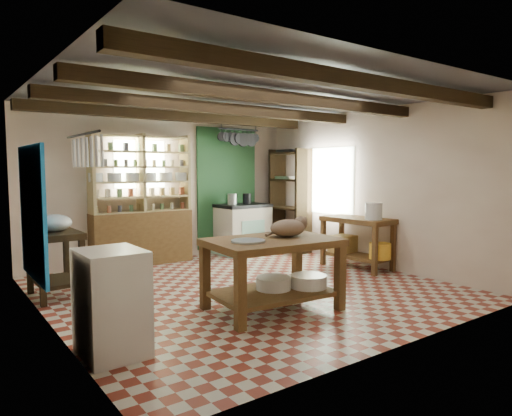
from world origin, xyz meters
TOP-DOWN VIEW (x-y plane):
  - floor at (0.00, 0.00)m, footprint 5.00×5.00m
  - ceiling at (0.00, 0.00)m, footprint 5.00×5.00m
  - wall_back at (0.00, 2.50)m, footprint 5.00×0.04m
  - wall_front at (0.00, -2.50)m, footprint 5.00×0.04m
  - wall_left at (-2.50, 0.00)m, footprint 0.04×5.00m
  - wall_right at (2.50, 0.00)m, footprint 0.04×5.00m
  - ceiling_beams at (0.00, 0.00)m, footprint 5.00×3.80m
  - blue_wall_patch at (-2.47, 0.90)m, footprint 0.04×1.40m
  - green_wall_patch at (1.25, 2.47)m, footprint 1.30×0.04m
  - window_back at (-0.50, 2.48)m, footprint 0.90×0.02m
  - window_right at (2.48, 1.00)m, footprint 0.02×1.30m
  - utensil_rail at (-2.44, -1.20)m, footprint 0.06×0.90m
  - pot_rack at (1.25, 2.05)m, footprint 0.86×0.12m
  - shelving_unit at (-0.55, 2.31)m, footprint 1.70×0.34m
  - tall_rack at (2.28, 1.80)m, footprint 0.40×0.86m
  - work_table at (-0.30, -0.94)m, footprint 1.53×1.09m
  - stove at (1.40, 2.15)m, footprint 1.00×0.70m
  - prep_table at (-2.20, 1.09)m, footprint 0.59×0.84m
  - white_cabinet at (-2.22, -1.12)m, footprint 0.52×0.62m
  - right_counter at (2.18, -0.02)m, footprint 0.64×1.19m
  - cat at (-0.04, -0.91)m, footprint 0.48×0.38m
  - steel_tray at (-0.65, -0.96)m, footprint 0.40×0.40m
  - basin_large at (-0.24, -0.90)m, footprint 0.44×0.44m
  - basin_small at (0.14, -1.08)m, footprint 0.46×0.46m
  - kettle_left at (1.15, 2.14)m, footprint 0.19×0.19m
  - kettle_right at (1.50, 2.15)m, footprint 0.17×0.17m
  - enamel_bowl at (-2.20, 1.09)m, footprint 0.44×0.44m
  - white_bucket at (2.15, -0.37)m, footprint 0.28×0.28m
  - wicker_basket at (2.16, 0.28)m, footprint 0.42×0.34m
  - yellow_tub at (2.20, -0.47)m, footprint 0.35×0.35m

SIDE VIEW (x-z plane):
  - floor at x=0.00m, z-range -0.02..0.00m
  - basin_large at x=-0.24m, z-range 0.22..0.36m
  - basin_small at x=0.14m, z-range 0.22..0.37m
  - yellow_tub at x=2.20m, z-range 0.22..0.47m
  - wicker_basket at x=2.16m, z-range 0.22..0.50m
  - work_table at x=-0.30m, z-range 0.00..0.83m
  - right_counter at x=2.18m, z-range 0.00..0.83m
  - prep_table at x=-2.20m, z-range 0.00..0.84m
  - white_cabinet at x=-2.22m, z-range 0.00..0.93m
  - stove at x=1.40m, z-range 0.00..0.95m
  - steel_tray at x=-0.65m, z-range 0.83..0.85m
  - cat at x=-0.04m, z-range 0.83..1.03m
  - enamel_bowl at x=-2.20m, z-range 0.84..1.05m
  - white_bucket at x=2.15m, z-range 0.83..1.10m
  - tall_rack at x=2.28m, z-range 0.00..2.00m
  - kettle_right at x=1.50m, z-range 0.95..1.15m
  - kettle_left at x=1.15m, z-range 0.95..1.15m
  - blue_wall_patch at x=-2.47m, z-range 0.30..1.90m
  - shelving_unit at x=-0.55m, z-range 0.00..2.20m
  - green_wall_patch at x=1.25m, z-range 0.10..2.40m
  - wall_back at x=0.00m, z-range 0.00..2.60m
  - wall_front at x=0.00m, z-range 0.00..2.60m
  - wall_left at x=-2.50m, z-range 0.00..2.60m
  - wall_right at x=2.50m, z-range 0.00..2.60m
  - window_right at x=2.48m, z-range 0.80..2.00m
  - window_back at x=-0.50m, z-range 1.30..2.10m
  - utensil_rail at x=-2.44m, z-range 1.64..1.92m
  - pot_rack at x=1.25m, z-range 2.00..2.36m
  - ceiling_beams at x=0.00m, z-range 2.40..2.56m
  - ceiling at x=0.00m, z-range 2.59..2.61m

